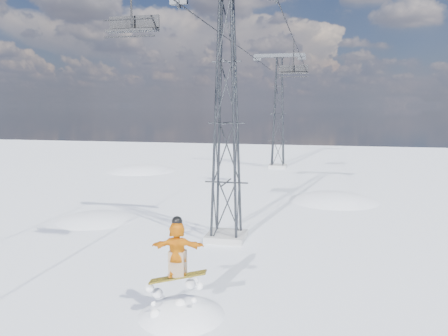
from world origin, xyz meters
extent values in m
plane|color=white|center=(0.00, 0.00, 0.00)|extent=(120.00, 120.00, 0.00)
sphere|color=white|center=(6.00, 18.00, -9.50)|extent=(20.00, 20.00, 20.00)
sphere|color=white|center=(-12.00, 28.00, -10.40)|extent=(22.00, 22.00, 22.00)
cube|color=#999999|center=(0.80, 8.00, 0.15)|extent=(1.80, 1.80, 0.30)
cube|color=#999999|center=(0.80, 33.00, 0.15)|extent=(1.80, 1.80, 0.30)
cube|color=#27292D|center=(0.80, 33.00, 11.25)|extent=(5.00, 0.35, 0.35)
cube|color=#27292D|center=(-1.40, 33.00, 11.05)|extent=(0.80, 0.25, 0.50)
cube|color=#27292D|center=(3.00, 33.00, 11.05)|extent=(0.80, 0.25, 0.50)
cylinder|color=black|center=(-1.40, 19.50, 10.85)|extent=(0.06, 51.00, 0.06)
cylinder|color=black|center=(3.00, 19.50, 10.85)|extent=(0.06, 51.00, 0.06)
cube|color=#998114|center=(1.07, 0.01, 1.33)|extent=(1.71, 0.52, 0.42)
imported|color=#CE6A09|center=(1.07, 0.01, 2.18)|extent=(1.60, 0.76, 1.66)
cube|color=#80674F|center=(1.07, 0.01, 1.73)|extent=(0.52, 0.43, 0.76)
sphere|color=black|center=(1.07, 0.01, 2.98)|extent=(0.31, 0.31, 0.31)
cylinder|color=black|center=(-1.40, 2.84, 9.84)|extent=(0.07, 0.07, 2.02)
cube|color=black|center=(-1.40, 2.84, 8.83)|extent=(1.83, 0.41, 0.07)
cube|color=black|center=(-1.40, 3.04, 9.11)|extent=(1.83, 0.06, 0.50)
cylinder|color=black|center=(-1.40, 2.61, 8.60)|extent=(1.83, 0.06, 0.06)
cylinder|color=black|center=(-1.40, 2.56, 9.15)|extent=(1.83, 0.05, 0.05)
cylinder|color=black|center=(3.00, 20.29, 9.71)|extent=(0.08, 0.08, 2.27)
cube|color=black|center=(3.00, 20.29, 8.58)|extent=(2.06, 0.46, 0.08)
cube|color=black|center=(3.00, 20.52, 8.89)|extent=(2.06, 0.06, 0.57)
cylinder|color=black|center=(3.00, 20.03, 8.32)|extent=(2.06, 0.06, 0.06)
cylinder|color=black|center=(3.00, 19.98, 8.94)|extent=(2.06, 0.05, 0.05)
camera|label=1|loc=(5.02, -11.56, 6.27)|focal=35.00mm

